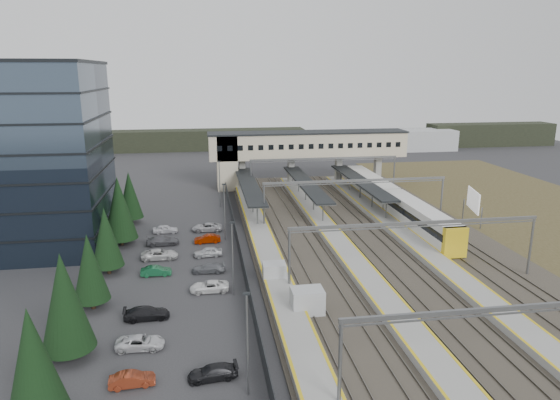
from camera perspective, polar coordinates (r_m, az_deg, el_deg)
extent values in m
plane|color=#2B2B2D|center=(62.13, 1.62, -7.18)|extent=(220.00, 220.00, 0.00)
cube|color=#354353|center=(74.15, -28.84, 4.21)|extent=(24.00, 18.00, 24.00)
cube|color=black|center=(75.88, -28.06, -2.16)|extent=(24.30, 18.30, 0.25)
cube|color=black|center=(75.08, -28.37, 0.35)|extent=(24.30, 18.30, 0.25)
cube|color=black|center=(74.42, -28.68, 2.91)|extent=(24.30, 18.30, 0.25)
cube|color=black|center=(73.92, -29.00, 5.51)|extent=(24.30, 18.30, 0.25)
cube|color=black|center=(73.57, -29.33, 8.14)|extent=(24.30, 18.30, 0.25)
cone|color=black|center=(37.53, -26.38, -16.12)|extent=(3.90, 3.90, 7.50)
cylinder|color=black|center=(46.18, -22.82, -15.66)|extent=(0.44, 0.44, 1.20)
cone|color=black|center=(44.19, -23.39, -10.57)|extent=(4.26, 4.26, 8.20)
cylinder|color=black|center=(53.96, -20.58, -10.94)|extent=(0.44, 0.44, 1.20)
cone|color=black|center=(52.51, -20.94, -7.18)|extent=(3.54, 3.54, 6.80)
cylinder|color=black|center=(62.07, -18.96, -7.43)|extent=(0.44, 0.44, 1.20)
cone|color=black|center=(60.78, -19.26, -4.01)|extent=(3.64, 3.64, 7.00)
cylinder|color=black|center=(71.34, -17.62, -4.47)|extent=(0.44, 0.44, 1.20)
cone|color=black|center=(70.02, -17.91, -0.86)|extent=(4.42, 4.42, 8.50)
cylinder|color=black|center=(80.78, -16.60, -2.19)|extent=(0.44, 0.44, 1.20)
cone|color=black|center=(79.76, -16.80, 0.56)|extent=(3.74, 3.74, 7.20)
imported|color=maroon|center=(41.19, -16.55, -19.06)|extent=(3.47, 1.44, 1.12)
imported|color=silver|center=(45.67, -15.68, -15.41)|extent=(4.20, 2.10, 1.14)
imported|color=black|center=(50.29, -15.00, -12.38)|extent=(4.36, 1.97, 1.24)
imported|color=#15522F|center=(59.92, -13.97, -7.87)|extent=(3.50, 1.23, 1.15)
imported|color=silver|center=(64.82, -13.59, -6.06)|extent=(4.57, 2.13, 1.27)
imported|color=#4D4D52|center=(69.80, -13.26, -4.54)|extent=(4.50, 2.01, 1.28)
imported|color=silver|center=(74.83, -12.97, -3.26)|extent=(3.59, 1.44, 1.22)
imported|color=black|center=(40.76, -7.69, -18.93)|extent=(3.98, 1.90, 1.12)
imported|color=white|center=(54.74, -8.09, -9.76)|extent=(4.21, 1.98, 1.16)
imported|color=slate|center=(59.63, -8.18, -7.70)|extent=(4.02, 1.84, 1.14)
imported|color=#B3B4B9|center=(64.56, -8.25, -5.90)|extent=(3.73, 1.76, 1.23)
imported|color=#751700|center=(69.56, -8.31, -4.41)|extent=(3.65, 1.48, 1.18)
imported|color=#B2B2B6|center=(74.60, -8.37, -3.09)|extent=(4.51, 2.27, 1.22)
cylinder|color=slate|center=(37.07, -3.77, -16.23)|extent=(0.16, 0.16, 8.00)
cube|color=black|center=(35.20, -3.88, -10.63)|extent=(0.50, 0.25, 0.15)
cylinder|color=slate|center=(52.38, -5.45, -6.76)|extent=(0.16, 0.16, 8.00)
cube|color=black|center=(51.08, -5.56, -2.58)|extent=(0.50, 0.25, 0.15)
cylinder|color=slate|center=(69.46, -6.36, -1.43)|extent=(0.16, 0.16, 8.00)
cube|color=black|center=(68.48, -6.45, 1.79)|extent=(0.50, 0.25, 0.15)
cylinder|color=slate|center=(86.91, -6.91, 1.79)|extent=(0.16, 0.16, 8.00)
cube|color=black|center=(86.13, -6.99, 4.38)|extent=(0.50, 0.25, 0.15)
cube|color=#26282B|center=(65.68, -4.77, -5.08)|extent=(0.08, 90.00, 2.00)
cube|color=#A6A9AB|center=(49.35, 3.13, -11.53)|extent=(3.13, 2.30, 2.60)
cube|color=#A6A9AB|center=(56.05, -0.67, -8.36)|extent=(2.62, 2.22, 2.33)
cube|color=#342F29|center=(69.62, 10.67, -4.93)|extent=(34.00, 90.00, 0.20)
cube|color=#59544C|center=(66.53, 0.23, -5.42)|extent=(0.08, 90.00, 0.14)
cube|color=#59544C|center=(66.76, 1.46, -5.36)|extent=(0.08, 90.00, 0.14)
cube|color=#59544C|center=(67.24, 3.61, -5.24)|extent=(0.08, 90.00, 0.14)
cube|color=#59544C|center=(67.55, 4.81, -5.16)|extent=(0.08, 90.00, 0.14)
cube|color=#59544C|center=(68.72, 8.52, -4.93)|extent=(0.08, 90.00, 0.14)
cube|color=#59544C|center=(69.15, 9.67, -4.85)|extent=(0.08, 90.00, 0.14)
cube|color=#59544C|center=(69.98, 11.66, -4.72)|extent=(0.08, 90.00, 0.14)
cube|color=#59544C|center=(70.49, 12.77, -4.64)|extent=(0.08, 90.00, 0.14)
cube|color=#59544C|center=(72.25, 16.15, -4.39)|extent=(0.08, 90.00, 0.14)
cube|color=#59544C|center=(72.85, 17.18, -4.31)|extent=(0.08, 90.00, 0.14)
cube|color=#59544C|center=(73.99, 18.97, -4.16)|extent=(0.08, 90.00, 0.14)
cube|color=#59544C|center=(74.66, 19.95, -4.08)|extent=(0.08, 90.00, 0.14)
cube|color=#979792|center=(66.17, -1.73, -5.39)|extent=(3.20, 82.00, 0.90)
cube|color=gold|center=(65.87, -2.99, -5.07)|extent=(0.25, 82.00, 0.02)
cube|color=gold|center=(66.20, -0.48, -4.95)|extent=(0.25, 82.00, 0.02)
cube|color=#979792|center=(68.04, 6.69, -4.91)|extent=(3.20, 82.00, 0.90)
cube|color=gold|center=(67.53, 5.51, -4.62)|extent=(0.25, 82.00, 0.02)
cube|color=gold|center=(68.28, 7.88, -4.48)|extent=(0.25, 82.00, 0.02)
cube|color=#979792|center=(71.28, 14.49, -4.38)|extent=(3.20, 82.00, 0.90)
cube|color=gold|center=(70.59, 13.42, -4.11)|extent=(0.25, 82.00, 0.02)
cube|color=gold|center=(71.71, 15.58, -3.95)|extent=(0.25, 82.00, 0.02)
cube|color=black|center=(86.22, -3.56, 1.76)|extent=(3.00, 30.00, 0.25)
cube|color=slate|center=(86.26, -3.56, 1.67)|extent=(3.10, 30.00, 0.12)
cylinder|color=slate|center=(74.08, -2.60, -1.63)|extent=(0.20, 0.20, 3.10)
cylinder|color=slate|center=(80.32, -3.11, -0.36)|extent=(0.20, 0.20, 3.10)
cylinder|color=slate|center=(86.59, -3.54, 0.73)|extent=(0.20, 0.20, 3.10)
cylinder|color=slate|center=(92.89, -3.92, 1.67)|extent=(0.20, 0.20, 3.10)
cylinder|color=slate|center=(99.22, -4.25, 2.49)|extent=(0.20, 0.20, 3.10)
cube|color=black|center=(87.67, 2.96, 1.98)|extent=(3.00, 30.00, 0.25)
cube|color=slate|center=(87.70, 2.96, 1.89)|extent=(3.10, 30.00, 0.12)
cylinder|color=slate|center=(75.76, 4.94, -1.30)|extent=(0.20, 0.20, 3.10)
cylinder|color=slate|center=(81.86, 3.87, -0.08)|extent=(0.20, 0.20, 3.10)
cylinder|color=slate|center=(88.03, 2.95, 0.97)|extent=(0.20, 0.20, 3.10)
cylinder|color=slate|center=(94.24, 2.15, 1.88)|extent=(0.20, 0.20, 3.10)
cylinder|color=slate|center=(100.48, 1.45, 2.68)|extent=(0.20, 0.20, 3.10)
cube|color=black|center=(90.20, 9.20, 2.17)|extent=(3.00, 30.00, 0.25)
cube|color=slate|center=(90.24, 9.20, 2.08)|extent=(3.10, 30.00, 0.12)
cylinder|color=slate|center=(78.68, 12.03, -0.97)|extent=(0.20, 0.20, 3.10)
cylinder|color=slate|center=(84.57, 10.50, 0.18)|extent=(0.20, 0.20, 3.10)
cylinder|color=slate|center=(90.55, 9.16, 1.18)|extent=(0.20, 0.20, 3.10)
cylinder|color=slate|center=(96.60, 7.99, 2.06)|extent=(0.20, 0.20, 3.10)
cylinder|color=slate|center=(102.70, 6.96, 2.83)|extent=(0.20, 0.20, 3.10)
cube|color=beige|center=(102.03, 3.22, 6.32)|extent=(40.00, 6.00, 5.00)
cube|color=black|center=(101.70, 3.24, 7.74)|extent=(40.40, 6.40, 0.30)
cube|color=beige|center=(100.41, -6.08, 4.39)|extent=(4.00, 6.00, 11.00)
cube|color=black|center=(96.88, -6.93, 5.86)|extent=(1.00, 0.06, 1.00)
cube|color=black|center=(96.96, -5.75, 5.90)|extent=(1.00, 0.06, 1.00)
cube|color=black|center=(97.09, -4.56, 5.94)|extent=(1.00, 0.06, 1.00)
cube|color=black|center=(97.25, -3.38, 5.97)|extent=(1.00, 0.06, 1.00)
cube|color=black|center=(97.46, -2.20, 6.01)|extent=(1.00, 0.06, 1.00)
cube|color=black|center=(97.71, -1.03, 6.04)|extent=(1.00, 0.06, 1.00)
cube|color=black|center=(97.99, 0.13, 6.06)|extent=(1.00, 0.06, 1.00)
cube|color=black|center=(98.32, 1.29, 6.09)|extent=(1.00, 0.06, 1.00)
cube|color=black|center=(98.69, 2.44, 6.11)|extent=(1.00, 0.06, 1.00)
cube|color=black|center=(99.09, 3.58, 6.13)|extent=(1.00, 0.06, 1.00)
cube|color=black|center=(99.54, 4.71, 6.15)|extent=(1.00, 0.06, 1.00)
cube|color=black|center=(100.02, 5.83, 6.16)|extent=(1.00, 0.06, 1.00)
cube|color=black|center=(100.54, 6.94, 6.17)|extent=(1.00, 0.06, 1.00)
cube|color=black|center=(101.09, 8.04, 6.18)|extent=(1.00, 0.06, 1.00)
cube|color=black|center=(101.69, 9.13, 6.19)|extent=(1.00, 0.06, 1.00)
cube|color=black|center=(102.32, 10.20, 6.19)|extent=(1.00, 0.06, 1.00)
cube|color=black|center=(102.98, 11.26, 6.20)|extent=(1.00, 0.06, 1.00)
cube|color=black|center=(103.68, 12.31, 6.20)|extent=(1.00, 0.06, 1.00)
cube|color=black|center=(104.41, 13.34, 6.19)|extent=(1.00, 0.06, 1.00)
cube|color=#979792|center=(100.95, -5.20, 3.03)|extent=(1.20, 1.60, 6.00)
cube|color=#979792|center=(101.06, -4.35, 3.06)|extent=(1.20, 1.60, 6.00)
cube|color=#979792|center=(102.29, 1.25, 3.23)|extent=(1.20, 1.60, 6.00)
cube|color=#979792|center=(104.47, 6.67, 3.37)|extent=(1.20, 1.60, 6.00)
cube|color=#979792|center=(107.03, 11.07, 3.47)|extent=(1.20, 1.60, 6.00)
cylinder|color=slate|center=(35.75, 6.86, -18.52)|extent=(0.28, 0.28, 7.00)
cube|color=slate|center=(39.88, 27.16, -10.75)|extent=(28.40, 0.25, 0.35)
cube|color=slate|center=(40.04, 27.09, -11.27)|extent=(28.40, 0.12, 0.12)
cylinder|color=slate|center=(53.20, 1.07, -6.94)|extent=(0.28, 0.28, 7.00)
cylinder|color=slate|center=(63.98, 26.72, -4.80)|extent=(0.28, 0.28, 7.00)
cube|color=slate|center=(56.05, 15.35, -2.56)|extent=(28.40, 0.25, 0.35)
cube|color=slate|center=(56.17, 15.33, -2.95)|extent=(28.40, 0.12, 0.12)
cylinder|color=slate|center=(73.89, -1.84, -0.77)|extent=(0.28, 0.28, 7.00)
cylinder|color=slate|center=(82.00, 17.97, 0.05)|extent=(0.28, 0.28, 7.00)
cube|color=slate|center=(75.98, 8.68, 2.21)|extent=(28.40, 0.25, 0.35)
cube|color=slate|center=(76.06, 8.67, 1.91)|extent=(28.40, 0.12, 0.12)
cylinder|color=slate|center=(93.23, -3.34, 2.42)|extent=(0.28, 0.28, 7.00)
cylinder|color=slate|center=(99.77, 12.89, 2.87)|extent=(0.28, 0.28, 7.00)
cube|color=slate|center=(94.89, 5.10, 4.75)|extent=(28.40, 0.25, 0.35)
cube|color=slate|center=(94.96, 5.09, 4.51)|extent=(28.40, 0.12, 0.12)
cube|color=silver|center=(74.91, 15.67, -2.09)|extent=(3.02, 20.99, 3.89)
cube|color=black|center=(74.79, 15.69, -1.77)|extent=(3.09, 20.39, 0.97)
cube|color=slate|center=(75.39, 15.58, -3.31)|extent=(2.59, 19.59, 0.54)
cube|color=silver|center=(94.30, 10.34, 1.58)|extent=(3.02, 20.99, 3.89)
cube|color=black|center=(94.21, 10.35, 1.83)|extent=(3.09, 20.39, 0.97)
cube|color=slate|center=(94.68, 10.29, 0.59)|extent=(2.59, 19.59, 0.54)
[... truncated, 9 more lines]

